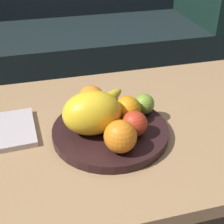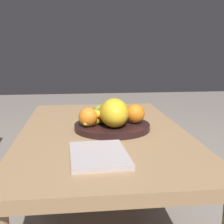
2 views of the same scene
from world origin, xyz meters
The scene contains 10 objects.
coffee_table centered at (0.00, 0.00, 0.41)m, with size 1.17×0.69×0.45m.
fruit_bowl centered at (0.00, -0.04, 0.47)m, with size 0.32×0.32×0.03m, color black.
melon_large_front centered at (-0.05, -0.04, 0.54)m, with size 0.16×0.12×0.12m, color yellow.
orange_front centered at (0.00, -0.14, 0.52)m, with size 0.08×0.08×0.08m, color orange.
orange_left centered at (0.05, -0.02, 0.52)m, with size 0.08×0.08×0.08m, color orange.
orange_right centered at (-0.03, 0.06, 0.52)m, with size 0.08×0.08×0.08m, color orange.
apple_front centered at (0.05, -0.09, 0.51)m, with size 0.07×0.07×0.07m, color red.
apple_left centered at (0.11, 0.01, 0.51)m, with size 0.06×0.06×0.06m, color olive.
banana_bunch centered at (0.00, 0.03, 0.50)m, with size 0.15×0.15×0.06m.
magazine centered at (-0.33, 0.04, 0.46)m, with size 0.25×0.18×0.02m, color beige.
Camera 2 is at (-1.24, 0.10, 0.80)m, focal length 48.80 mm.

